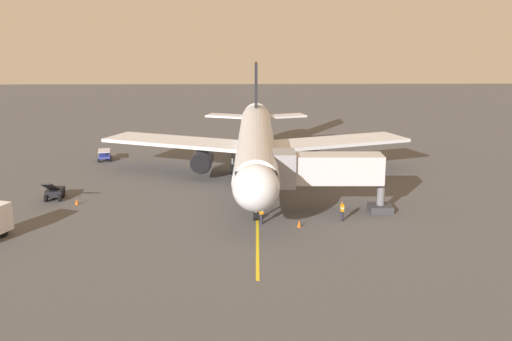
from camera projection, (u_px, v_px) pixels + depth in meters
ground_plane at (271, 175)px, 66.01m from camera, size 220.00×220.00×0.00m
apron_lead_in_line at (257, 196)px, 57.93m from camera, size 1.03×40.00×0.01m
airplane at (256, 143)px, 63.11m from camera, size 34.80×40.26×11.50m
jet_bridge at (318, 170)px, 52.19m from camera, size 11.43×3.25×5.40m
ground_crew_marshaller at (342, 211)px, 50.16m from camera, size 0.29×0.42×1.71m
ground_crew_wing_walker at (267, 157)px, 71.16m from camera, size 0.36×0.46×1.71m
ground_crew_loader at (261, 214)px, 49.42m from camera, size 0.36×0.46×1.71m
baggage_cart_near_nose at (104, 155)px, 73.30m from camera, size 1.98×2.82×1.27m
belt_loader_starboard_side at (54, 192)px, 56.71m from camera, size 1.77×4.67×2.32m
safety_cone_nose_left at (77, 202)px, 55.04m from camera, size 0.32×0.32×0.55m
safety_cone_nose_right at (299, 224)px, 48.82m from camera, size 0.32×0.32×0.55m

